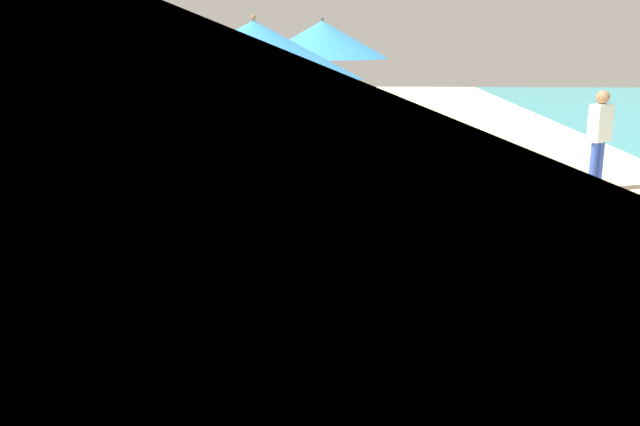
{
  "coord_description": "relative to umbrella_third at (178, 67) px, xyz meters",
  "views": [
    {
      "loc": [
        0.88,
        4.56,
        2.54
      ],
      "look_at": [
        0.66,
        9.46,
        1.29
      ],
      "focal_mm": 39.67,
      "sensor_mm": 36.0,
      "label": 1
    }
  ],
  "objects": [
    {
      "name": "umbrella_third",
      "position": [
        0.0,
        0.0,
        0.0
      ],
      "size": [
        1.95,
        1.95,
        2.64
      ],
      "color": "silver",
      "rests_on": "ground"
    },
    {
      "name": "lounger_third_shoreside",
      "position": [
        0.63,
        1.29,
        -2.02
      ],
      "size": [
        1.53,
        0.86,
        0.63
      ],
      "rotation": [
        0.0,
        0.0,
        2.94
      ],
      "color": "white",
      "rests_on": "ground"
    },
    {
      "name": "umbrella_fourth",
      "position": [
        -0.07,
        3.91,
        0.02
      ],
      "size": [
        2.46,
        2.46,
        2.74
      ],
      "color": "olive",
      "rests_on": "ground"
    },
    {
      "name": "lounger_fourth_shoreside",
      "position": [
        0.44,
        4.9,
        -2.06
      ],
      "size": [
        1.25,
        0.67,
        0.5
      ],
      "rotation": [
        0.0,
        0.0,
        3.15
      ],
      "color": "white",
      "rests_on": "ground"
    },
    {
      "name": "lounger_fourth_inland",
      "position": [
        0.45,
        2.78,
        -2.08
      ],
      "size": [
        1.54,
        0.96,
        0.62
      ],
      "rotation": [
        0.0,
        0.0,
        3.34
      ],
      "color": "#D8593F",
      "rests_on": "ground"
    },
    {
      "name": "umbrella_fifth",
      "position": [
        0.52,
        8.18,
        0.1
      ],
      "size": [
        2.28,
        2.28,
        2.81
      ],
      "color": "#4C4C51",
      "rests_on": "ground"
    },
    {
      "name": "lounger_fifth_shoreside",
      "position": [
        1.0,
        9.37,
        -2.06
      ],
      "size": [
        1.52,
        0.81,
        0.63
      ],
      "rotation": [
        0.0,
        0.0,
        3.05
      ],
      "color": "white",
      "rests_on": "ground"
    },
    {
      "name": "lounger_fifth_inland",
      "position": [
        1.02,
        7.19,
        -2.05
      ],
      "size": [
        1.53,
        0.98,
        0.64
      ],
      "rotation": [
        0.0,
        0.0,
        3.36
      ],
      "color": "white",
      "rests_on": "ground"
    },
    {
      "name": "umbrella_farthest",
      "position": [
        -0.09,
        12.82,
        -0.09
      ],
      "size": [
        2.08,
        2.08,
        2.52
      ],
      "color": "olive",
      "rests_on": "ground"
    },
    {
      "name": "lounger_farthest_shoreside",
      "position": [
        0.36,
        13.86,
        -2.05
      ],
      "size": [
        1.46,
        0.77,
        0.65
      ],
      "rotation": [
        0.0,
        0.0,
        3.08
      ],
      "color": "white",
      "rests_on": "ground"
    },
    {
      "name": "person_walking_far",
      "position": [
        5.1,
        7.48,
        -1.34
      ],
      "size": [
        0.42,
        0.38,
        1.65
      ],
      "rotation": [
        0.0,
        0.0,
        5.3
      ],
      "color": "#334CB2",
      "rests_on": "ground"
    },
    {
      "name": "cooler_box",
      "position": [
        -0.39,
        15.7,
        -2.19
      ],
      "size": [
        0.33,
        0.55,
        0.31
      ],
      "color": "#338C59",
      "rests_on": "ground"
    },
    {
      "name": "beach_ball",
      "position": [
        -2.14,
        4.56,
        -2.15
      ],
      "size": [
        0.39,
        0.39,
        0.39
      ],
      "primitive_type": "sphere",
      "color": "#E54C38",
      "rests_on": "ground"
    }
  ]
}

